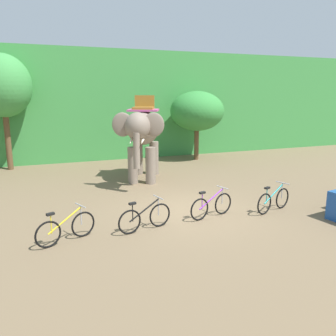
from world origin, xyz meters
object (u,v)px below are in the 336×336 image
bike_yellow (66,228)px  bike_black (145,217)px  elephant (143,132)px  tree_center_right (197,111)px  bike_teal (274,200)px  tree_right (3,86)px  bike_purple (211,206)px

bike_yellow → bike_black: 2.17m
elephant → bike_yellow: elephant is taller
tree_center_right → bike_black: tree_center_right is taller
tree_center_right → bike_yellow: 12.74m
bike_yellow → bike_teal: bearing=0.7°
tree_right → bike_purple: size_ratio=3.48×
tree_right → elephant: bearing=-38.4°
bike_purple → tree_center_right: bearing=67.5°
tree_right → bike_yellow: size_ratio=3.65×
tree_center_right → bike_black: size_ratio=2.40×
tree_center_right → bike_yellow: bearing=-131.2°
tree_right → bike_black: bearing=-67.8°
tree_center_right → bike_black: 11.44m
tree_center_right → bike_teal: tree_center_right is taller
elephant → bike_black: bearing=-106.1°
tree_center_right → bike_teal: size_ratio=2.44×
bike_yellow → bike_black: bearing=0.8°
bike_teal → bike_yellow: bearing=-179.3°
tree_center_right → elephant: 5.83m
elephant → tree_center_right: bearing=40.3°
tree_right → bike_teal: tree_right is taller
tree_right → bike_teal: bearing=-49.7°
bike_yellow → tree_center_right: bearing=48.8°
bike_black → bike_purple: bearing=7.0°
elephant → bike_purple: 5.69m
bike_purple → bike_teal: same height
elephant → bike_purple: bearing=-83.1°
tree_right → bike_yellow: bearing=-79.0°
elephant → bike_black: elephant is taller
tree_right → bike_black: tree_right is taller
tree_center_right → bike_teal: bearing=-99.6°
tree_right → bike_purple: (6.46, -9.96, -3.83)m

